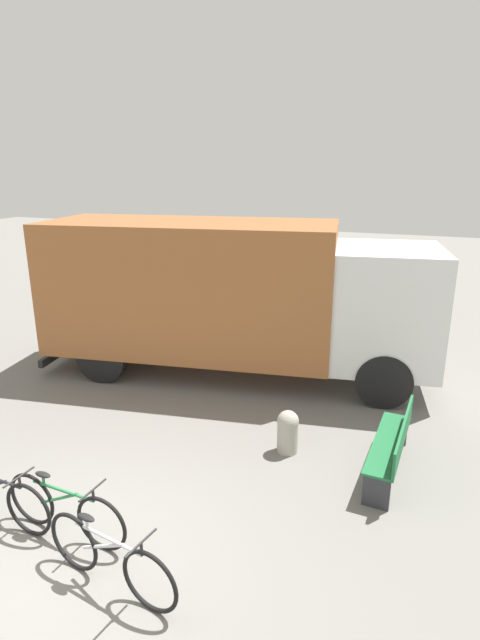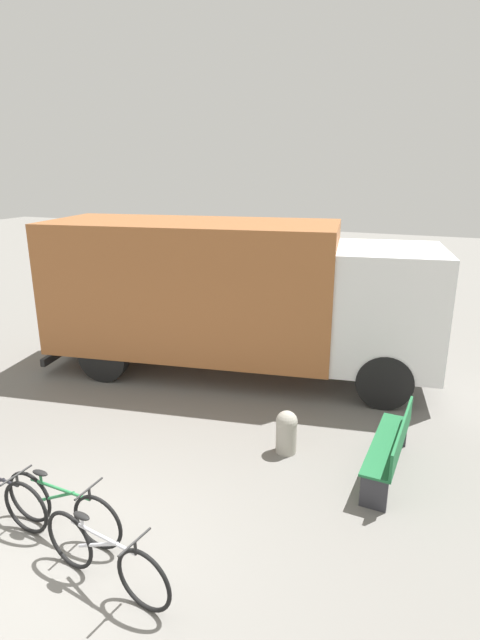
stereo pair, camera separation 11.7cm
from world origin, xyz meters
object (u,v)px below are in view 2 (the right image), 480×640
(park_bench, at_px, (392,444))
(bollard_near_bench, at_px, (286,430))
(bicycle_middle, at_px, (62,507))
(bicycle_far, at_px, (104,557))
(delivery_truck, at_px, (232,292))

(park_bench, relative_size, bollard_near_bench, 2.70)
(park_bench, height_order, bicycle_middle, park_bench)
(park_bench, bearing_deg, bicycle_middle, 131.31)
(bicycle_middle, distance_m, bicycle_far, 1.04)
(delivery_truck, xyz_separation_m, bollard_near_bench, (1.97, -2.56, -1.37))
(delivery_truck, bearing_deg, park_bench, -45.81)
(delivery_truck, relative_size, bicycle_middle, 4.67)
(bicycle_middle, bearing_deg, bicycle_far, -22.72)
(park_bench, bearing_deg, bollard_near_bench, 93.07)
(bicycle_middle, relative_size, bollard_near_bench, 2.56)
(bicycle_far, bearing_deg, delivery_truck, 109.20)
(bicycle_far, distance_m, bollard_near_bench, 3.28)
(bicycle_far, xyz_separation_m, bollard_near_bench, (0.96, 3.14, -0.00))
(bicycle_middle, height_order, bicycle_far, same)
(delivery_truck, relative_size, park_bench, 4.43)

